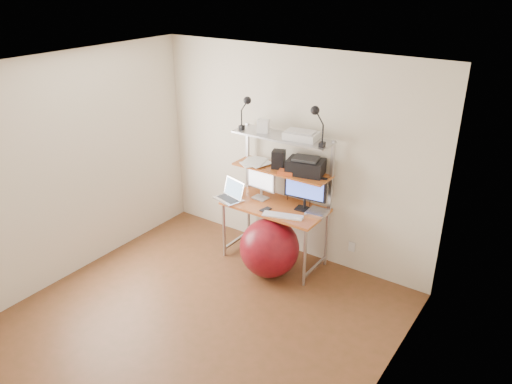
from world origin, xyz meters
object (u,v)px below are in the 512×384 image
monitor_silver (261,180)px  monitor_black (305,189)px  printer (306,166)px  exercise_ball (269,248)px  laptop (231,195)px

monitor_silver → monitor_black: 0.58m
monitor_silver → printer: 0.61m
printer → exercise_ball: (-0.18, -0.44, -0.90)m
monitor_silver → laptop: 0.40m
monitor_silver → laptop: bearing=-137.1°
laptop → exercise_ball: (0.64, -0.13, -0.45)m
laptop → printer: size_ratio=0.86×
printer → monitor_silver: bearing=175.8°
monitor_black → exercise_ball: size_ratio=0.74×
monitor_black → exercise_ball: bearing=-125.0°
monitor_black → exercise_ball: monitor_black is taller
monitor_black → exercise_ball: 0.79m
monitor_silver → exercise_ball: size_ratio=0.64×
monitor_silver → monitor_black: (0.58, 0.03, 0.02)m
monitor_black → exercise_ball: (-0.22, -0.39, -0.65)m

